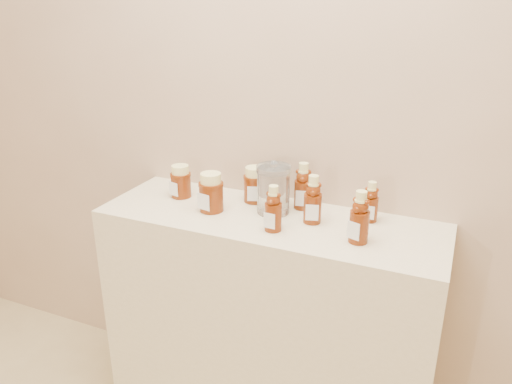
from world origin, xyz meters
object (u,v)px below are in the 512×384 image
at_px(glass_canister, 273,188).
at_px(bear_bottle_front_left, 273,205).
at_px(bear_bottle_back_left, 303,183).
at_px(honey_jar_left, 181,181).
at_px(display_table, 268,326).

bearing_deg(glass_canister, bear_bottle_front_left, -68.45).
relative_size(bear_bottle_back_left, bear_bottle_front_left, 1.10).
xyz_separation_m(honey_jar_left, glass_canister, (0.37, 0.00, 0.03)).
height_order(bear_bottle_front_left, glass_canister, glass_canister).
bearing_deg(bear_bottle_back_left, glass_canister, -149.81).
height_order(display_table, honey_jar_left, honey_jar_left).
height_order(bear_bottle_back_left, honey_jar_left, bear_bottle_back_left).
height_order(bear_bottle_back_left, glass_canister, bear_bottle_back_left).
distance_m(honey_jar_left, glass_canister, 0.38).
relative_size(display_table, bear_bottle_back_left, 6.26).
relative_size(honey_jar_left, glass_canister, 0.67).
xyz_separation_m(display_table, honey_jar_left, (-0.38, 0.05, 0.51)).
height_order(bear_bottle_front_left, honey_jar_left, bear_bottle_front_left).
relative_size(display_table, honey_jar_left, 9.70).
xyz_separation_m(bear_bottle_front_left, glass_canister, (-0.05, 0.14, 0.01)).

